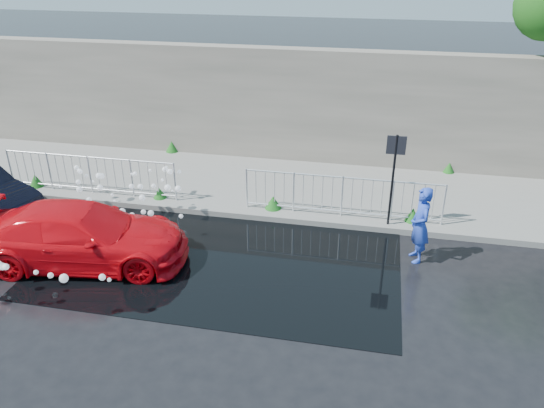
{
  "coord_description": "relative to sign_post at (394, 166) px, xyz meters",
  "views": [
    {
      "loc": [
        3.71,
        -8.94,
        6.49
      ],
      "look_at": [
        1.47,
        1.95,
        1.0
      ],
      "focal_mm": 35.0,
      "sensor_mm": 36.0,
      "label": 1
    }
  ],
  "objects": [
    {
      "name": "ground",
      "position": [
        -4.2,
        -3.1,
        -1.72
      ],
      "size": [
        90.0,
        90.0,
        0.0
      ],
      "primitive_type": "plane",
      "color": "black",
      "rests_on": "ground"
    },
    {
      "name": "water_spray",
      "position": [
        -6.87,
        -1.67,
        -1.01
      ],
      "size": [
        3.69,
        5.69,
        0.95
      ],
      "color": "white",
      "rests_on": "ground"
    },
    {
      "name": "red_car",
      "position": [
        -6.67,
        -2.89,
        -1.05
      ],
      "size": [
        4.88,
        2.61,
        1.35
      ],
      "primitive_type": "imported",
      "rotation": [
        0.0,
        0.0,
        1.73
      ],
      "color": "red",
      "rests_on": "ground"
    },
    {
      "name": "person",
      "position": [
        0.65,
        -1.3,
        -0.83
      ],
      "size": [
        0.57,
        0.73,
        1.78
      ],
      "primitive_type": "imported",
      "rotation": [
        0.0,
        0.0,
        -1.33
      ],
      "color": "#2441B8",
      "rests_on": "ground"
    },
    {
      "name": "curb",
      "position": [
        -4.2,
        -0.1,
        -1.64
      ],
      "size": [
        30.0,
        0.25,
        0.16
      ],
      "primitive_type": "cube",
      "color": "slate",
      "rests_on": "ground"
    },
    {
      "name": "railing_left",
      "position": [
        -8.2,
        0.25,
        -0.99
      ],
      "size": [
        5.05,
        0.05,
        1.1
      ],
      "color": "silver",
      "rests_on": "pavement"
    },
    {
      "name": "weeds",
      "position": [
        -4.41,
        1.4,
        -1.4
      ],
      "size": [
        12.17,
        3.93,
        0.38
      ],
      "color": "#134A16",
      "rests_on": "pavement"
    },
    {
      "name": "railing_right",
      "position": [
        -1.2,
        0.25,
        -0.99
      ],
      "size": [
        5.05,
        0.05,
        1.1
      ],
      "color": "silver",
      "rests_on": "pavement"
    },
    {
      "name": "puddle",
      "position": [
        -3.7,
        -2.1,
        -1.72
      ],
      "size": [
        8.0,
        5.0,
        0.01
      ],
      "primitive_type": "cube",
      "color": "black",
      "rests_on": "ground"
    },
    {
      "name": "retaining_wall",
      "position": [
        -4.2,
        4.1,
        0.18
      ],
      "size": [
        30.0,
        0.6,
        3.5
      ],
      "primitive_type": "cube",
      "color": "#5F5950",
      "rests_on": "pavement"
    },
    {
      "name": "pavement",
      "position": [
        -4.2,
        1.9,
        -1.65
      ],
      "size": [
        30.0,
        4.0,
        0.15
      ],
      "primitive_type": "cube",
      "color": "slate",
      "rests_on": "ground"
    },
    {
      "name": "sign_post",
      "position": [
        0.0,
        0.0,
        0.0
      ],
      "size": [
        0.45,
        0.06,
        2.5
      ],
      "color": "black",
      "rests_on": "ground"
    }
  ]
}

